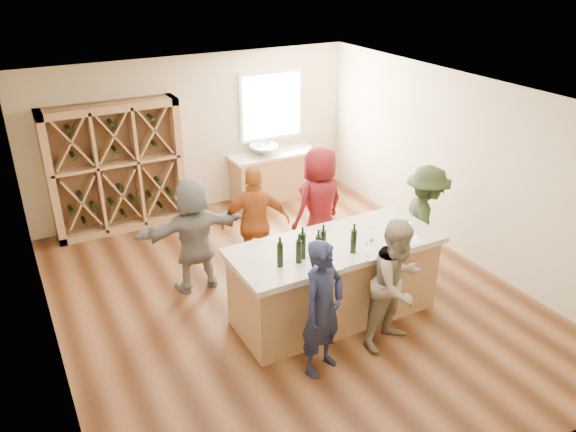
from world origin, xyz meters
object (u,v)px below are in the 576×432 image
sink (264,150)px  wine_rack (117,168)px  person_far_right (319,205)px  wine_bottle_d (318,247)px  wine_bottle_f (354,241)px  wine_bottle_a (280,255)px  person_far_mid (256,223)px  person_near_right (397,284)px  tasting_counter_base (334,282)px  person_far_left (194,235)px  person_server (425,223)px  wine_bottle_b (299,251)px  person_near_left (323,309)px  wine_bottle_e (323,241)px  wine_bottle_c (302,246)px

sink → wine_rack: bearing=178.5°
wine_rack → person_far_right: size_ratio=1.21×
wine_bottle_d → wine_bottle_f: bearing=-11.3°
wine_bottle_a → person_far_mid: (0.43, 1.59, -0.38)m
person_near_right → wine_rack: bearing=100.6°
wine_bottle_a → person_near_right: (1.22, -0.65, -0.40)m
tasting_counter_base → person_far_left: person_far_left is taller
wine_bottle_f → person_server: bearing=18.8°
sink → wine_bottle_f: bearing=-101.2°
tasting_counter_base → wine_bottle_b: 1.00m
person_far_left → person_near_left: bearing=107.2°
wine_rack → person_near_right: 5.22m
wine_bottle_a → wine_bottle_b: (0.23, -0.03, -0.00)m
person_server → person_far_left: size_ratio=1.02×
wine_bottle_b → person_server: size_ratio=0.17×
wine_rack → wine_bottle_b: (1.18, -4.11, 0.13)m
wine_bottle_b → person_far_mid: bearing=82.9°
wine_bottle_e → wine_bottle_c: bearing=-177.1°
sink → person_far_left: bearing=-133.6°
person_far_right → wine_bottle_a: bearing=34.8°
person_far_right → wine_bottle_f: 1.83m
wine_rack → wine_bottle_b: 4.28m
wine_rack → person_server: bearing=-46.2°
person_server → sink: bearing=37.4°
tasting_counter_base → person_far_right: (0.61, 1.41, 0.41)m
person_near_right → person_server: (1.34, 1.08, 0.03)m
wine_rack → person_far_left: size_ratio=1.31×
wine_bottle_b → wine_bottle_c: (0.09, 0.07, 0.02)m
wine_bottle_c → wine_bottle_e: (0.29, 0.01, -0.02)m
sink → person_far_mid: 2.77m
wine_bottle_d → person_far_right: 1.94m
tasting_counter_base → person_far_left: (-1.35, 1.51, 0.34)m
sink → wine_bottle_e: wine_bottle_e is taller
person_near_right → person_far_right: bearing=68.9°
wine_bottle_f → person_far_left: bearing=127.8°
person_server → wine_bottle_f: person_server is taller
wine_bottle_d → wine_bottle_e: bearing=37.4°
wine_bottle_b → person_near_right: person_near_right is taller
wine_rack → wine_bottle_c: 4.24m
sink → person_near_left: size_ratio=0.33×
person_far_right → person_server: bearing=120.9°
wine_rack → tasting_counter_base: size_ratio=0.85×
wine_bottle_b → wine_bottle_d: bearing=-2.4°
tasting_counter_base → wine_bottle_c: size_ratio=7.95×
person_far_left → wine_bottle_c: bearing=117.3°
wine_bottle_b → person_far_right: 2.07m
wine_bottle_a → wine_bottle_c: size_ratio=0.92×
wine_bottle_d → person_near_left: person_near_left is taller
sink → person_far_mid: person_far_mid is taller
wine_bottle_e → tasting_counter_base: bearing=23.4°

